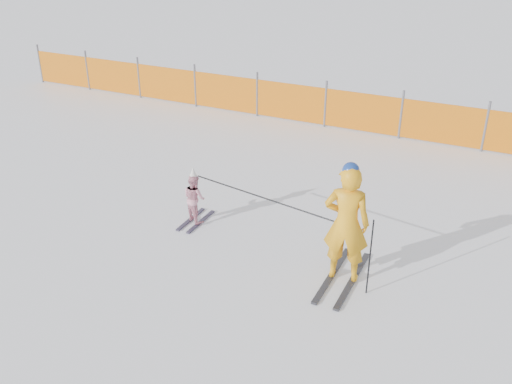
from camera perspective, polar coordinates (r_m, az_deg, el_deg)
ground at (r=9.67m, az=-1.29°, el=-6.51°), size 120.00×120.00×0.00m
adult at (r=8.72m, az=9.03°, el=-3.14°), size 0.77×1.66×2.01m
child at (r=10.53m, az=-6.18°, el=-0.53°), size 0.56×0.93×1.11m
ski_poles at (r=9.15m, az=3.77°, el=-2.29°), size 3.39×0.78×1.28m
safety_fence at (r=16.24m, az=-1.33°, el=9.70°), size 15.23×0.06×1.25m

